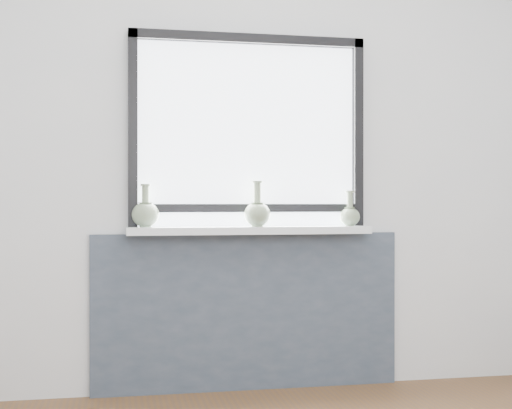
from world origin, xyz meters
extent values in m
cube|color=silver|center=(0.00, 1.81, 1.30)|extent=(3.60, 0.02, 2.60)
cube|color=#444D5D|center=(0.00, 1.78, 0.43)|extent=(1.70, 0.03, 0.86)
cube|color=white|center=(0.00, 1.71, 0.88)|extent=(1.32, 0.18, 0.04)
cube|color=black|center=(-0.62, 1.76, 1.43)|extent=(0.05, 0.06, 1.05)
cube|color=black|center=(0.62, 1.76, 1.43)|extent=(0.05, 0.06, 1.05)
cube|color=black|center=(0.00, 1.76, 1.92)|extent=(1.30, 0.06, 0.05)
cube|color=black|center=(0.00, 1.76, 1.00)|extent=(1.20, 0.05, 0.04)
cube|color=white|center=(0.00, 1.79, 1.40)|extent=(1.20, 0.01, 1.00)
cylinder|color=gray|center=(-0.56, 1.72, 0.90)|extent=(0.06, 0.06, 0.01)
ellipsoid|color=gray|center=(-0.56, 1.72, 0.97)|extent=(0.14, 0.14, 0.13)
cone|color=gray|center=(-0.56, 1.72, 1.02)|extent=(0.08, 0.08, 0.03)
cylinder|color=gray|center=(-0.56, 1.72, 1.06)|extent=(0.04, 0.04, 0.10)
cylinder|color=gray|center=(-0.56, 1.72, 1.12)|extent=(0.05, 0.05, 0.01)
cylinder|color=gray|center=(0.03, 1.69, 0.90)|extent=(0.06, 0.06, 0.01)
ellipsoid|color=gray|center=(0.03, 1.69, 0.97)|extent=(0.14, 0.14, 0.13)
cone|color=gray|center=(0.03, 1.69, 1.02)|extent=(0.08, 0.08, 0.03)
cylinder|color=gray|center=(0.03, 1.69, 1.07)|extent=(0.04, 0.04, 0.12)
cylinder|color=gray|center=(0.03, 1.69, 1.14)|extent=(0.06, 0.06, 0.01)
cylinder|color=gray|center=(0.56, 1.70, 0.90)|extent=(0.05, 0.05, 0.01)
ellipsoid|color=gray|center=(0.56, 1.70, 0.95)|extent=(0.11, 0.11, 0.10)
cone|color=gray|center=(0.56, 1.70, 0.99)|extent=(0.06, 0.06, 0.03)
cylinder|color=gray|center=(0.56, 1.70, 1.04)|extent=(0.03, 0.03, 0.10)
cylinder|color=gray|center=(0.56, 1.70, 1.09)|extent=(0.05, 0.05, 0.01)
camera|label=1|loc=(-0.71, -2.07, 1.03)|focal=50.00mm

